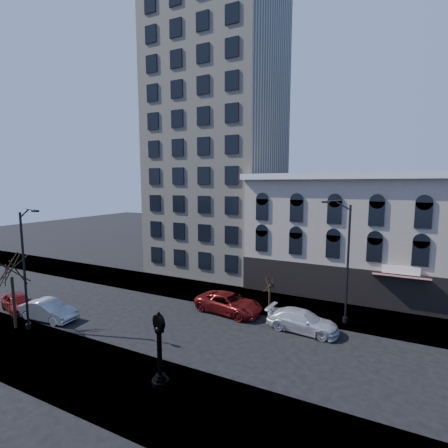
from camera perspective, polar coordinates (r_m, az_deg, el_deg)
The scene contains 14 objects.
ground at distance 27.88m, azimuth -7.69°, elevation -17.26°, with size 160.00×160.00×0.00m, color black.
sidewalk_far at distance 34.29m, azimuth -0.04°, elevation -12.35°, with size 160.00×6.00×0.12m, color gray.
sidewalk_near at distance 22.45m, azimuth -20.25°, elevation -23.88°, with size 160.00×6.00×0.12m, color gray.
cream_tower at distance 45.51m, azimuth -0.91°, elevation 17.00°, with size 15.90×15.40×42.50m.
victorian_row at distance 37.36m, azimuth 22.40°, elevation -1.88°, with size 22.60×11.19×12.50m.
street_clock at distance 19.92m, azimuth -11.27°, elevation -21.19°, with size 0.97×0.97×4.29m.
street_lamp_near at distance 28.45m, azimuth -31.28°, elevation -2.00°, with size 2.53×0.39×9.75m.
street_lamp_far at distance 27.68m, azimuth 19.64°, elevation -0.81°, with size 2.66×0.41×10.26m.
bare_tree_near at distance 30.19m, azimuth -33.38°, elevation -6.12°, with size 3.90×3.90×6.69m.
bare_tree_far at distance 30.56m, azimuth 8.06°, elevation -9.88°, with size 1.91×1.91×3.28m.
car_near_a at distance 35.44m, azimuth -32.50°, elevation -11.56°, with size 1.91×4.74×1.61m, color maroon.
car_near_b at distance 32.00m, azimuth -28.49°, elevation -13.18°, with size 1.78×5.11×1.68m, color #A5A8AD.
car_far_a at distance 29.83m, azimuth 0.86°, elevation -13.74°, with size 2.86×6.20×1.72m, color maroon.
car_far_b at distance 27.14m, azimuth 13.61°, elevation -16.22°, with size 2.27×5.59×1.62m, color silver.
Camera 1 is at (14.34, -21.00, 11.44)m, focal length 26.00 mm.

